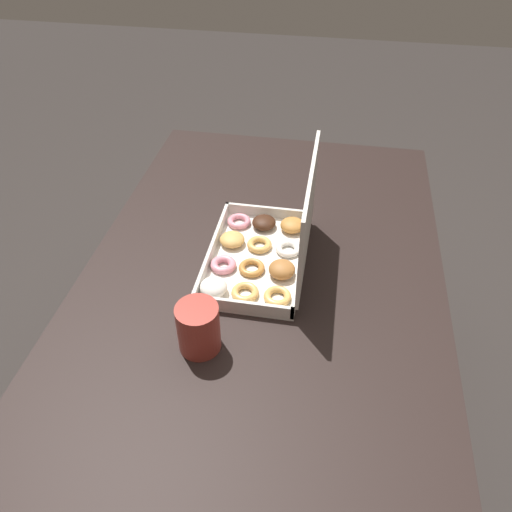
{
  "coord_description": "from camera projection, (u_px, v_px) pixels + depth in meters",
  "views": [
    {
      "loc": [
        0.86,
        0.13,
        1.51
      ],
      "look_at": [
        -0.02,
        -0.02,
        0.73
      ],
      "focal_mm": 35.0,
      "sensor_mm": 36.0,
      "label": 1
    }
  ],
  "objects": [
    {
      "name": "coffee_mug",
      "position": [
        198.0,
        327.0,
        0.97
      ],
      "size": [
        0.08,
        0.08,
        0.11
      ],
      "color": "#A3382D",
      "rests_on": "dining_table"
    },
    {
      "name": "donut_box",
      "position": [
        269.0,
        246.0,
        1.16
      ],
      "size": [
        0.35,
        0.23,
        0.26
      ],
      "color": "silver",
      "rests_on": "dining_table"
    },
    {
      "name": "dining_table",
      "position": [
        263.0,
        295.0,
        1.24
      ],
      "size": [
        1.29,
        0.84,
        0.71
      ],
      "color": "black",
      "rests_on": "ground_plane"
    },
    {
      "name": "ground_plane",
      "position": [
        261.0,
        427.0,
        1.65
      ],
      "size": [
        8.0,
        8.0,
        0.0
      ],
      "primitive_type": "plane",
      "color": "#2D2826"
    }
  ]
}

